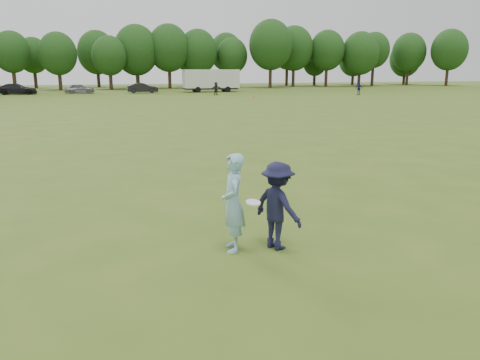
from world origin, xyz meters
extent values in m
plane|color=#3C5919|center=(0.00, 0.00, 0.00)|extent=(200.00, 200.00, 0.00)
imported|color=#8BBDD7|center=(-1.30, 0.74, 0.91)|extent=(0.53, 0.72, 1.82)
imported|color=#171834|center=(-0.48, 0.60, 0.83)|extent=(1.02, 1.23, 1.65)
imported|color=navy|center=(28.71, 47.44, 0.82)|extent=(0.87, 1.02, 1.63)
imported|color=#242424|center=(10.88, 52.15, 0.83)|extent=(1.59, 1.15, 1.66)
imported|color=black|center=(-13.83, 60.70, 0.71)|extent=(4.98, 2.25, 1.42)
imported|color=slate|center=(-6.08, 60.95, 0.66)|extent=(3.99, 1.86, 1.32)
imported|color=black|center=(2.31, 60.01, 0.69)|extent=(4.27, 1.65, 1.39)
cone|color=#FF420D|center=(14.06, 46.37, 0.15)|extent=(0.28, 0.28, 0.30)
cylinder|color=white|center=(-1.01, 0.44, 0.98)|extent=(0.31, 0.31, 0.09)
cube|color=silver|center=(12.14, 60.49, 1.90)|extent=(8.00, 2.50, 2.60)
cube|color=black|center=(12.14, 60.49, 0.50)|extent=(7.60, 2.30, 0.25)
cylinder|color=black|center=(9.94, 59.24, 0.40)|extent=(0.80, 0.25, 0.80)
cylinder|color=black|center=(9.94, 61.74, 0.40)|extent=(0.80, 0.25, 0.80)
cylinder|color=black|center=(14.34, 59.24, 0.40)|extent=(0.80, 0.25, 0.80)
cylinder|color=black|center=(14.34, 61.74, 0.40)|extent=(0.80, 0.25, 0.80)
cube|color=#333333|center=(7.74, 60.49, 0.55)|extent=(1.20, 0.15, 0.12)
cylinder|color=#332114|center=(-15.90, 73.09, 1.73)|extent=(0.56, 0.56, 3.46)
ellipsoid|color=#183612|center=(-15.90, 73.09, 5.79)|extent=(5.49, 5.49, 6.31)
cylinder|color=#332114|center=(-9.32, 72.95, 1.57)|extent=(0.56, 0.56, 3.14)
ellipsoid|color=#183612|center=(-9.32, 72.95, 5.60)|extent=(5.78, 5.78, 6.64)
cylinder|color=#332114|center=(-1.61, 72.69, 1.51)|extent=(0.56, 0.56, 3.01)
ellipsoid|color=#183612|center=(-1.61, 72.69, 5.34)|extent=(5.46, 5.46, 6.28)
cylinder|color=#332114|center=(2.83, 75.07, 1.61)|extent=(0.56, 0.56, 3.23)
ellipsoid|color=#183612|center=(2.83, 75.07, 6.32)|extent=(7.29, 7.29, 8.38)
cylinder|color=#332114|center=(8.24, 74.97, 1.88)|extent=(0.56, 0.56, 3.77)
ellipsoid|color=#183612|center=(8.24, 74.97, 6.72)|extent=(6.95, 6.95, 8.00)
cylinder|color=#332114|center=(13.38, 75.56, 1.66)|extent=(0.56, 0.56, 3.33)
ellipsoid|color=#183612|center=(13.38, 75.56, 6.18)|extent=(6.71, 6.71, 7.71)
cylinder|color=#332114|center=(19.58, 75.81, 1.61)|extent=(0.56, 0.56, 3.22)
ellipsoid|color=#183612|center=(19.58, 75.81, 5.57)|extent=(5.54, 5.54, 6.37)
cylinder|color=#332114|center=(25.83, 72.87, 2.08)|extent=(0.56, 0.56, 4.15)
ellipsoid|color=#183612|center=(25.83, 72.87, 7.38)|extent=(7.59, 7.59, 8.73)
cylinder|color=#332114|center=(31.73, 76.39, 1.97)|extent=(0.56, 0.56, 3.95)
ellipsoid|color=#183612|center=(31.73, 76.39, 6.99)|extent=(7.16, 7.16, 8.24)
cylinder|color=#332114|center=(37.86, 75.01, 1.95)|extent=(0.56, 0.56, 3.90)
ellipsoid|color=#183612|center=(37.86, 75.01, 6.66)|extent=(6.49, 6.49, 7.46)
cylinder|color=#332114|center=(44.17, 73.78, 1.58)|extent=(0.56, 0.56, 3.16)
ellipsoid|color=#183612|center=(44.17, 73.78, 6.13)|extent=(6.99, 6.99, 8.04)
cylinder|color=#332114|center=(48.56, 76.19, 2.15)|extent=(0.56, 0.56, 4.29)
ellipsoid|color=#183612|center=(48.56, 76.19, 6.85)|extent=(6.02, 6.02, 6.93)
cylinder|color=#332114|center=(57.70, 77.76, 1.84)|extent=(0.56, 0.56, 3.68)
ellipsoid|color=#183612|center=(57.70, 77.76, 6.56)|extent=(6.78, 6.78, 7.80)
cylinder|color=#332114|center=(62.77, 72.10, 1.98)|extent=(0.56, 0.56, 3.96)
ellipsoid|color=#183612|center=(62.77, 72.10, 6.91)|extent=(6.93, 6.93, 7.96)
cylinder|color=#332114|center=(-13.94, 81.92, 1.65)|extent=(0.56, 0.56, 3.29)
ellipsoid|color=#183612|center=(-13.94, 81.92, 5.55)|extent=(5.30, 5.30, 6.09)
cylinder|color=#332114|center=(-3.49, 83.39, 1.64)|extent=(0.56, 0.56, 3.28)
ellipsoid|color=#183612|center=(-3.49, 83.39, 6.16)|extent=(6.78, 6.78, 7.79)
cylinder|color=#332114|center=(3.45, 81.85, 1.56)|extent=(0.56, 0.56, 3.11)
ellipsoid|color=#183612|center=(3.45, 81.85, 5.38)|extent=(5.34, 5.34, 6.14)
cylinder|color=#332114|center=(12.88, 83.26, 1.75)|extent=(0.56, 0.56, 3.50)
ellipsoid|color=#183612|center=(12.88, 83.26, 5.55)|extent=(4.82, 4.82, 5.54)
cylinder|color=#332114|center=(20.66, 83.86, 1.90)|extent=(0.56, 0.56, 3.80)
ellipsoid|color=#183612|center=(20.66, 83.86, 6.49)|extent=(6.34, 6.34, 7.29)
cylinder|color=#332114|center=(32.72, 82.11, 1.92)|extent=(0.56, 0.56, 3.84)
ellipsoid|color=#183612|center=(32.72, 82.11, 6.01)|extent=(5.09, 5.09, 5.86)
cylinder|color=#332114|center=(38.25, 80.94, 1.29)|extent=(0.56, 0.56, 2.58)
ellipsoid|color=#183612|center=(38.25, 80.94, 4.64)|extent=(4.86, 4.86, 5.59)
cylinder|color=#332114|center=(47.73, 82.38, 1.31)|extent=(0.56, 0.56, 2.62)
ellipsoid|color=#183612|center=(47.73, 82.38, 5.22)|extent=(6.11, 6.11, 7.02)
cylinder|color=#332114|center=(59.29, 81.05, 1.27)|extent=(0.56, 0.56, 2.54)
ellipsoid|color=#183612|center=(59.29, 81.05, 5.29)|extent=(6.47, 6.47, 7.44)
camera|label=1|loc=(-3.51, -7.16, 3.29)|focal=35.00mm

